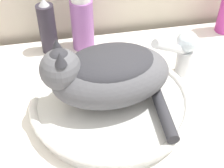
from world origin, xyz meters
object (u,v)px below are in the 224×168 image
object	(u,v)px
cat	(107,73)
faucet	(183,50)
mouthwash_bottle	(82,21)
hairspray_can_black	(48,28)

from	to	relation	value
cat	faucet	size ratio (longest dim) A/B	1.93
mouthwash_bottle	cat	bearing A→B (deg)	-86.11
hairspray_can_black	mouthwash_bottle	bearing A→B (deg)	0.00
cat	mouthwash_bottle	bearing A→B (deg)	-90.00
faucet	hairspray_can_black	size ratio (longest dim) A/B	0.89
faucet	mouthwash_bottle	size ratio (longest dim) A/B	0.83
cat	hairspray_can_black	bearing A→B (deg)	-70.79
hairspray_can_black	mouthwash_bottle	world-z (taller)	mouthwash_bottle
hairspray_can_black	mouthwash_bottle	xyz separation A→B (m)	(0.11, 0.00, 0.01)
faucet	mouthwash_bottle	xyz separation A→B (m)	(-0.25, 0.20, 0.01)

